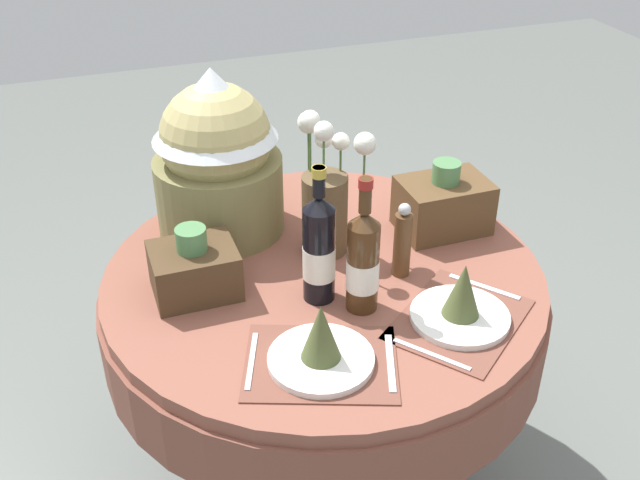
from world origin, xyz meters
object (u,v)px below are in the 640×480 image
at_px(flower_vase, 326,198).
at_px(gift_tub_back_left, 216,149).
at_px(dining_table, 324,314).
at_px(pepper_mill, 402,242).
at_px(place_setting_left, 321,347).
at_px(woven_basket_side_left, 194,269).
at_px(wine_bottle_centre, 363,261).
at_px(place_setting_right, 461,305).
at_px(wine_bottle_left, 319,249).
at_px(woven_basket_side_right, 443,204).

height_order(flower_vase, gift_tub_back_left, gift_tub_back_left).
height_order(dining_table, pepper_mill, pepper_mill).
xyz_separation_m(place_setting_left, woven_basket_side_left, (-0.21, 0.36, 0.02)).
bearing_deg(wine_bottle_centre, dining_table, 101.31).
distance_m(place_setting_left, pepper_mill, 0.41).
relative_size(place_setting_right, pepper_mill, 2.04).
bearing_deg(place_setting_right, wine_bottle_centre, 147.22).
bearing_deg(wine_bottle_centre, pepper_mill, 33.06).
height_order(wine_bottle_left, woven_basket_side_left, wine_bottle_left).
relative_size(dining_table, wine_bottle_left, 3.27).
height_order(pepper_mill, woven_basket_side_left, pepper_mill).
relative_size(flower_vase, pepper_mill, 1.93).
distance_m(place_setting_left, place_setting_right, 0.37).
relative_size(place_setting_right, gift_tub_back_left, 0.90).
distance_m(place_setting_right, woven_basket_side_left, 0.66).
bearing_deg(woven_basket_side_right, gift_tub_back_left, 159.79).
relative_size(place_setting_left, gift_tub_back_left, 0.86).
distance_m(wine_bottle_left, woven_basket_side_left, 0.32).
xyz_separation_m(place_setting_left, wine_bottle_centre, (0.16, 0.16, 0.09)).
height_order(dining_table, place_setting_left, place_setting_left).
xyz_separation_m(flower_vase, gift_tub_back_left, (-0.24, 0.21, 0.09)).
xyz_separation_m(wine_bottle_left, gift_tub_back_left, (-0.15, 0.41, 0.11)).
height_order(gift_tub_back_left, woven_basket_side_left, gift_tub_back_left).
height_order(place_setting_left, wine_bottle_centre, wine_bottle_centre).
relative_size(gift_tub_back_left, woven_basket_side_right, 1.94).
xyz_separation_m(dining_table, woven_basket_side_left, (-0.33, 0.02, 0.21)).
bearing_deg(woven_basket_side_left, dining_table, -4.17).
xyz_separation_m(place_setting_left, flower_vase, (0.17, 0.44, 0.11)).
bearing_deg(pepper_mill, place_setting_left, -140.32).
bearing_deg(place_setting_right, pepper_mill, 102.46).
relative_size(place_setting_right, wine_bottle_centre, 1.20).
xyz_separation_m(place_setting_right, pepper_mill, (-0.05, 0.23, 0.05)).
xyz_separation_m(place_setting_right, woven_basket_side_left, (-0.57, 0.33, 0.02)).
distance_m(place_setting_right, flower_vase, 0.46).
xyz_separation_m(dining_table, gift_tub_back_left, (-0.20, 0.31, 0.39)).
xyz_separation_m(dining_table, woven_basket_side_right, (0.39, 0.09, 0.23)).
distance_m(dining_table, place_setting_left, 0.41).
relative_size(woven_basket_side_left, woven_basket_side_right, 0.85).
bearing_deg(woven_basket_side_right, pepper_mill, -140.56).
bearing_deg(gift_tub_back_left, woven_basket_side_right, -20.21).
xyz_separation_m(wine_bottle_centre, pepper_mill, (0.15, 0.10, -0.04)).
bearing_deg(wine_bottle_centre, place_setting_left, -135.18).
relative_size(place_setting_right, wine_bottle_left, 1.18).
bearing_deg(wine_bottle_centre, gift_tub_back_left, 115.72).
distance_m(dining_table, pepper_mill, 0.32).
bearing_deg(wine_bottle_centre, wine_bottle_left, 139.15).
distance_m(wine_bottle_centre, woven_basket_side_right, 0.45).
xyz_separation_m(wine_bottle_centre, woven_basket_side_right, (0.36, 0.27, -0.05)).
relative_size(flower_vase, wine_bottle_centre, 1.14).
bearing_deg(wine_bottle_left, gift_tub_back_left, 109.89).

